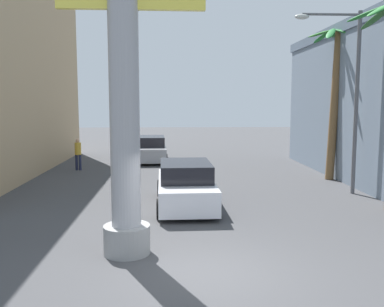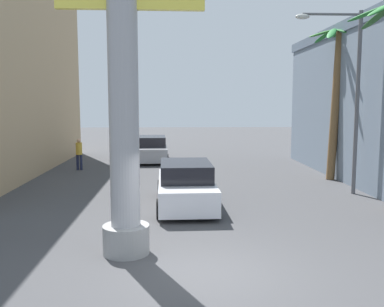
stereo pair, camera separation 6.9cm
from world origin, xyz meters
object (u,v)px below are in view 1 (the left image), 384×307
Objects in this scene: car_lead at (186,185)px; palm_tree_mid_right at (334,90)px; car_far at (150,149)px; street_lamp at (347,85)px; pedestrian_far_left at (78,152)px.

car_lead is 0.68× the size of palm_tree_mid_right.
car_lead is 1.01× the size of car_far.
street_lamp is 7.55m from car_lead.
pedestrian_far_left reaches higher than car_far.
street_lamp is 4.16× the size of pedestrian_far_left.
car_lead is 2.82× the size of pedestrian_far_left.
street_lamp is 1.48× the size of car_lead.
palm_tree_mid_right is at bearing -14.64° from pedestrian_far_left.
palm_tree_mid_right is at bearing -37.00° from car_far.
palm_tree_mid_right reaches higher than car_far.
car_far is at bearing 98.61° from car_lead.
street_lamp reaches higher than car_far.
pedestrian_far_left is (-5.55, 8.43, 0.27)m from car_lead.
palm_tree_mid_right is 4.14× the size of pedestrian_far_left.
car_far is 5.10m from pedestrian_far_left.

